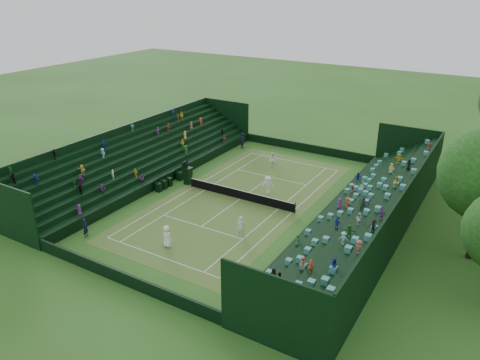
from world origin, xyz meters
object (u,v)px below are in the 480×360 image
Objects in this scene: umpire_chair at (188,174)px; player_far_west at (273,160)px; player_near_east at (241,226)px; player_far_east at (268,185)px; tennis_net at (240,194)px; player_near_west at (167,236)px.

player_far_west is at bearing 58.39° from umpire_chair.
umpire_chair is 1.52× the size of player_far_west.
player_near_east is 8.81m from player_far_east.
player_near_east reaches higher than player_far_west.
umpire_chair reaches higher than player_far_west.
player_near_west is at bearing -92.21° from tennis_net.
player_near_east is at bearing -120.25° from player_near_west.
umpire_chair is at bearing -63.02° from player_near_east.
player_near_west is 19.52m from player_far_west.
umpire_chair reaches higher than tennis_net.
player_near_east is 1.02× the size of player_far_west.
umpire_chair reaches higher than player_far_east.
umpire_chair is 1.45× the size of player_far_east.
player_far_west is at bearing 97.72° from player_far_east.
player_near_west is 1.02× the size of player_near_east.
umpire_chair is (-6.52, 0.40, 0.61)m from tennis_net.
umpire_chair is 8.47m from player_far_east.
player_near_east is at bearing -92.56° from player_far_east.
player_near_west reaches higher than player_near_east.
player_far_east is at bearing 14.98° from umpire_chair.
player_far_west is (-4.85, 15.07, -0.02)m from player_near_east.
player_far_east is at bearing 57.37° from tennis_net.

